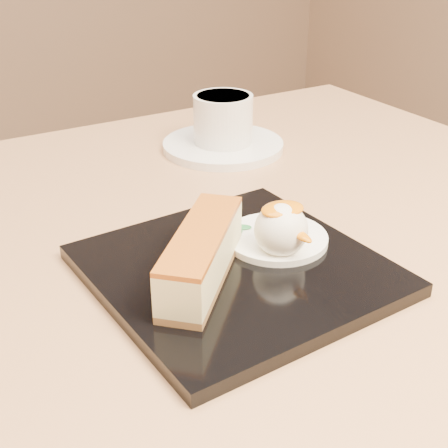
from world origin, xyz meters
TOP-DOWN VIEW (x-y plane):
  - table at (0.00, 0.00)m, footprint 0.80×0.80m
  - dessert_plate at (-0.06, -0.04)m, footprint 0.23×0.23m
  - cheesecake at (-0.09, -0.04)m, footprint 0.12×0.12m
  - cream_smear at (-0.01, -0.02)m, footprint 0.09×0.09m
  - ice_cream_scoop at (-0.02, -0.04)m, footprint 0.05×0.05m
  - mango_sauce at (-0.01, -0.04)m, footprint 0.04×0.03m
  - mint_sprig at (-0.03, 0.00)m, footprint 0.04×0.03m
  - saucer at (0.09, 0.22)m, footprint 0.15×0.15m
  - coffee_cup at (0.09, 0.23)m, footprint 0.09×0.07m

SIDE VIEW (x-z plane):
  - table at x=0.00m, z-range 0.20..0.92m
  - saucer at x=0.09m, z-range 0.72..0.73m
  - dessert_plate at x=-0.06m, z-range 0.72..0.73m
  - cream_smear at x=-0.01m, z-range 0.73..0.74m
  - mint_sprig at x=-0.03m, z-range 0.74..0.74m
  - cheesecake at x=-0.09m, z-range 0.73..0.77m
  - ice_cream_scoop at x=-0.02m, z-range 0.73..0.78m
  - coffee_cup at x=0.09m, z-range 0.73..0.79m
  - mango_sauce at x=-0.01m, z-range 0.77..0.78m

